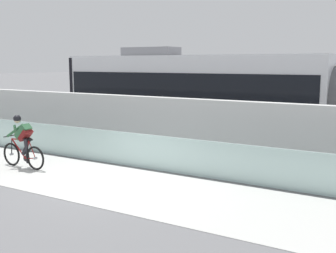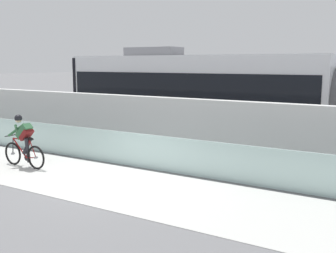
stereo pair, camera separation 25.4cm
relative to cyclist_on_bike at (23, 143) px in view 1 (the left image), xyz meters
name	(u,v)px [view 1 (the left image)]	position (x,y,z in m)	size (l,w,h in m)	color
ground_plane	(104,183)	(3.12, 0.00, -0.78)	(200.00, 200.00, 0.00)	slate
bike_path_deck	(104,183)	(3.12, 0.00, -0.78)	(32.00, 3.20, 0.01)	beige
glass_parapet	(143,151)	(3.12, 1.85, -0.26)	(32.00, 0.05, 1.04)	silver
concrete_barrier_wall	(173,127)	(3.12, 3.65, 0.22)	(32.00, 0.36, 2.00)	silver
tram_rail_near	(205,144)	(3.12, 6.13, -0.78)	(32.00, 0.08, 0.01)	#595654
tram_rail_far	(219,139)	(3.12, 7.57, -0.78)	(32.00, 0.08, 0.01)	#595654
cyclist_on_bike	(23,143)	(0.00, 0.00, 0.00)	(1.77, 0.58, 1.61)	black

